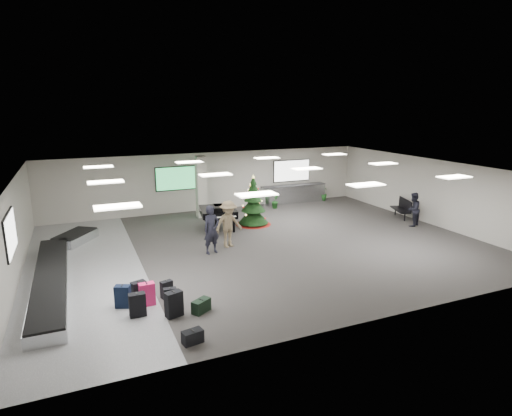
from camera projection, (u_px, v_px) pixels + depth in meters
name	position (u px, v px, depth m)	size (l,w,h in m)	color
ground	(263.00, 246.00, 17.89)	(18.00, 18.00, 0.00)	#3C3936
room_envelope	(248.00, 189.00, 17.80)	(18.02, 14.02, 3.21)	#B6B3A6
baggage_carousel	(57.00, 269.00, 14.77)	(2.28, 9.71, 0.43)	silver
service_counter	(294.00, 194.00, 25.62)	(4.05, 0.65, 1.08)	silver
suitcase_0	(174.00, 304.00, 11.87)	(0.53, 0.39, 0.75)	black
suitcase_1	(170.00, 297.00, 12.46)	(0.39, 0.22, 0.60)	black
pink_suitcase	(147.00, 294.00, 12.53)	(0.46, 0.27, 0.71)	#F62067
suitcase_3	(167.00, 289.00, 13.05)	(0.40, 0.29, 0.55)	black
navy_suitcase	(123.00, 296.00, 12.41)	(0.50, 0.41, 0.69)	black
suitcase_5	(137.00, 305.00, 11.88)	(0.45, 0.25, 0.70)	black
green_duffel	(201.00, 306.00, 12.16)	(0.62, 0.54, 0.39)	black
suitcase_8	(139.00, 291.00, 12.80)	(0.48, 0.36, 0.65)	black
black_duffel	(193.00, 337.00, 10.58)	(0.55, 0.38, 0.35)	black
christmas_tree	(253.00, 208.00, 20.89)	(1.74, 1.74, 2.48)	#6A090B
grand_piano	(218.00, 212.00, 20.08)	(1.91, 2.30, 1.18)	black
bench	(402.00, 207.00, 22.20)	(1.05, 1.66, 1.00)	black
traveler_a	(212.00, 230.00, 16.80)	(0.71, 0.46, 1.94)	black
traveler_b	(228.00, 224.00, 17.56)	(1.26, 0.73, 1.96)	#7E6B4E
traveler_bench	(413.00, 209.00, 20.62)	(0.80, 0.62, 1.65)	black
potted_plant_left	(275.00, 201.00, 24.27)	(0.47, 0.38, 0.86)	#16451C
potted_plant_right	(323.00, 193.00, 26.25)	(0.51, 0.51, 0.92)	#16451C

